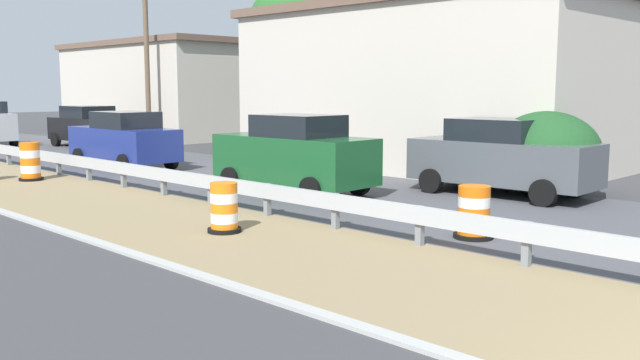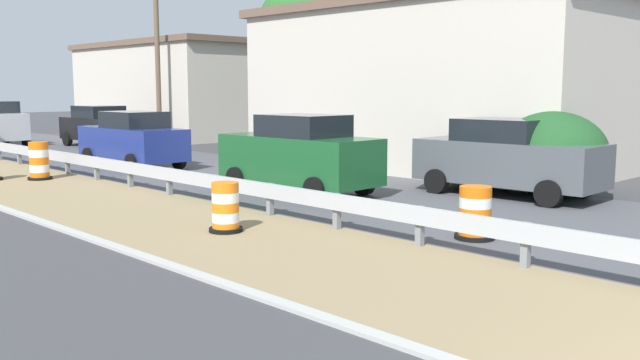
% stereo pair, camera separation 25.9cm
% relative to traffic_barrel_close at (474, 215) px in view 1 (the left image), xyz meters
% --- Properties ---
extents(traffic_barrel_close, '(0.72, 0.72, 0.96)m').
position_rel_traffic_barrel_close_xyz_m(traffic_barrel_close, '(0.00, 0.00, 0.00)').
color(traffic_barrel_close, orange).
rests_on(traffic_barrel_close, ground).
extents(traffic_barrel_mid, '(0.64, 0.64, 0.95)m').
position_rel_traffic_barrel_close_xyz_m(traffic_barrel_mid, '(-2.86, 3.67, -0.01)').
color(traffic_barrel_mid, orange).
rests_on(traffic_barrel_mid, ground).
extents(traffic_barrel_far, '(0.70, 0.70, 1.14)m').
position_rel_traffic_barrel_close_xyz_m(traffic_barrel_far, '(-2.34, 13.68, 0.08)').
color(traffic_barrel_far, orange).
rests_on(traffic_barrel_far, ground).
extents(car_trailing_near_lane, '(2.16, 4.71, 1.95)m').
position_rel_traffic_barrel_close_xyz_m(car_trailing_near_lane, '(4.93, 2.25, 0.55)').
color(car_trailing_near_lane, '#4C5156').
rests_on(car_trailing_near_lane, ground).
extents(car_mid_far_lane, '(2.25, 4.70, 1.92)m').
position_rel_traffic_barrel_close_xyz_m(car_mid_far_lane, '(4.57, 23.52, 0.53)').
color(car_mid_far_lane, black).
rests_on(car_mid_far_lane, ground).
extents(car_trailing_far_lane, '(2.09, 4.53, 2.05)m').
position_rel_traffic_barrel_close_xyz_m(car_trailing_far_lane, '(1.44, 6.26, 0.59)').
color(car_trailing_far_lane, '#195128').
rests_on(car_trailing_far_lane, ground).
extents(car_distant_b, '(1.97, 4.66, 1.94)m').
position_rel_traffic_barrel_close_xyz_m(car_distant_b, '(1.29, 14.61, 0.54)').
color(car_distant_b, navy).
rests_on(car_distant_b, ground).
extents(roadside_shop_near, '(9.26, 13.09, 5.64)m').
position_rel_traffic_barrel_close_xyz_m(roadside_shop_near, '(10.27, 7.60, 2.40)').
color(roadside_shop_near, beige).
rests_on(roadside_shop_near, ground).
extents(roadside_shop_far, '(7.76, 13.01, 5.34)m').
position_rel_traffic_barrel_close_xyz_m(roadside_shop_far, '(11.83, 27.68, 2.25)').
color(roadside_shop_far, beige).
rests_on(roadside_shop_far, ground).
extents(utility_pole_near, '(0.24, 1.80, 8.83)m').
position_rel_traffic_barrel_close_xyz_m(utility_pole_near, '(6.76, 6.01, 4.14)').
color(utility_pole_near, brown).
rests_on(utility_pole_near, ground).
extents(utility_pole_mid, '(0.24, 1.80, 9.11)m').
position_rel_traffic_barrel_close_xyz_m(utility_pole_mid, '(7.22, 22.66, 4.28)').
color(utility_pole_mid, brown).
rests_on(utility_pole_mid, ground).
extents(bush_roadside, '(2.71, 2.71, 2.16)m').
position_rel_traffic_barrel_close_xyz_m(bush_roadside, '(5.61, 1.38, 0.65)').
color(bush_roadside, '#1E4C23').
rests_on(bush_roadside, ground).
extents(tree_roadside, '(4.07, 4.07, 7.45)m').
position_rel_traffic_barrel_close_xyz_m(tree_roadside, '(10.76, 16.04, 5.16)').
color(tree_roadside, '#4C3D2D').
rests_on(tree_roadside, ground).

